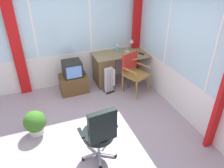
{
  "coord_description": "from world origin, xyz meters",
  "views": [
    {
      "loc": [
        -0.69,
        -3.0,
        2.83
      ],
      "look_at": [
        0.67,
        0.58,
        0.57
      ],
      "focal_mm": 34.49,
      "sensor_mm": 36.0,
      "label": 1
    }
  ],
  "objects_px": {
    "tv_on_stand": "(73,79)",
    "tv_remote": "(141,54)",
    "wooden_armchair": "(132,68)",
    "spray_bottle": "(117,48)",
    "potted_plant": "(35,123)",
    "desk": "(106,69)",
    "space_heater": "(110,80)",
    "office_chair": "(100,132)",
    "desk_lamp": "(131,44)"
  },
  "relations": [
    {
      "from": "tv_on_stand",
      "to": "potted_plant",
      "type": "height_order",
      "value": "tv_on_stand"
    },
    {
      "from": "desk",
      "to": "spray_bottle",
      "type": "xyz_separation_m",
      "value": [
        0.36,
        0.11,
        0.47
      ]
    },
    {
      "from": "desk_lamp",
      "to": "spray_bottle",
      "type": "xyz_separation_m",
      "value": [
        -0.31,
        0.13,
        -0.1
      ]
    },
    {
      "from": "wooden_armchair",
      "to": "space_heater",
      "type": "xyz_separation_m",
      "value": [
        -0.52,
        0.12,
        -0.29
      ]
    },
    {
      "from": "office_chair",
      "to": "spray_bottle",
      "type": "bearing_deg",
      "value": 62.37
    },
    {
      "from": "spray_bottle",
      "to": "office_chair",
      "type": "distance_m",
      "value": 2.7
    },
    {
      "from": "tv_on_stand",
      "to": "wooden_armchair",
      "type": "bearing_deg",
      "value": -17.88
    },
    {
      "from": "tv_remote",
      "to": "tv_on_stand",
      "type": "xyz_separation_m",
      "value": [
        -1.7,
        0.13,
        -0.44
      ]
    },
    {
      "from": "space_heater",
      "to": "office_chair",
      "type": "bearing_deg",
      "value": -114.56
    },
    {
      "from": "wooden_armchair",
      "to": "potted_plant",
      "type": "relative_size",
      "value": 2.02
    },
    {
      "from": "spray_bottle",
      "to": "space_heater",
      "type": "relative_size",
      "value": 0.34
    },
    {
      "from": "tv_remote",
      "to": "space_heater",
      "type": "distance_m",
      "value": 1.02
    },
    {
      "from": "office_chair",
      "to": "wooden_armchair",
      "type": "bearing_deg",
      "value": 51.73
    },
    {
      "from": "office_chair",
      "to": "desk",
      "type": "bearing_deg",
      "value": 68.66
    },
    {
      "from": "tv_on_stand",
      "to": "tv_remote",
      "type": "bearing_deg",
      "value": -4.37
    },
    {
      "from": "potted_plant",
      "to": "desk",
      "type": "bearing_deg",
      "value": 35.47
    },
    {
      "from": "tv_remote",
      "to": "tv_on_stand",
      "type": "bearing_deg",
      "value": 149.36
    },
    {
      "from": "desk",
      "to": "wooden_armchair",
      "type": "distance_m",
      "value": 0.74
    },
    {
      "from": "desk_lamp",
      "to": "space_heater",
      "type": "xyz_separation_m",
      "value": [
        -0.71,
        -0.39,
        -0.66
      ]
    },
    {
      "from": "tv_on_stand",
      "to": "office_chair",
      "type": "bearing_deg",
      "value": -90.94
    },
    {
      "from": "desk",
      "to": "desk_lamp",
      "type": "distance_m",
      "value": 0.88
    },
    {
      "from": "spray_bottle",
      "to": "space_heater",
      "type": "distance_m",
      "value": 0.86
    },
    {
      "from": "tv_remote",
      "to": "wooden_armchair",
      "type": "xyz_separation_m",
      "value": [
        -0.37,
        -0.3,
        -0.18
      ]
    },
    {
      "from": "office_chair",
      "to": "tv_on_stand",
      "type": "xyz_separation_m",
      "value": [
        0.04,
        2.16,
        -0.21
      ]
    },
    {
      "from": "tv_remote",
      "to": "desk_lamp",
      "type": "bearing_deg",
      "value": 104.46
    },
    {
      "from": "desk_lamp",
      "to": "desk",
      "type": "bearing_deg",
      "value": 178.02
    },
    {
      "from": "desk_lamp",
      "to": "tv_on_stand",
      "type": "bearing_deg",
      "value": -176.9
    },
    {
      "from": "desk_lamp",
      "to": "wooden_armchair",
      "type": "height_order",
      "value": "desk_lamp"
    },
    {
      "from": "tv_remote",
      "to": "wooden_armchair",
      "type": "bearing_deg",
      "value": -167.69
    },
    {
      "from": "wooden_armchair",
      "to": "potted_plant",
      "type": "distance_m",
      "value": 2.44
    },
    {
      "from": "space_heater",
      "to": "desk_lamp",
      "type": "bearing_deg",
      "value": 28.89
    },
    {
      "from": "desk_lamp",
      "to": "spray_bottle",
      "type": "distance_m",
      "value": 0.36
    },
    {
      "from": "tv_remote",
      "to": "space_heater",
      "type": "bearing_deg",
      "value": 165.11
    },
    {
      "from": "desk_lamp",
      "to": "office_chair",
      "type": "bearing_deg",
      "value": -124.77
    },
    {
      "from": "spray_bottle",
      "to": "potted_plant",
      "type": "height_order",
      "value": "spray_bottle"
    },
    {
      "from": "wooden_armchair",
      "to": "spray_bottle",
      "type": "bearing_deg",
      "value": 100.82
    },
    {
      "from": "tv_remote",
      "to": "space_heater",
      "type": "relative_size",
      "value": 0.23
    },
    {
      "from": "tv_on_stand",
      "to": "potted_plant",
      "type": "distance_m",
      "value": 1.53
    },
    {
      "from": "tv_on_stand",
      "to": "potted_plant",
      "type": "xyz_separation_m",
      "value": [
        -0.97,
        -1.19,
        -0.1
      ]
    },
    {
      "from": "tv_remote",
      "to": "wooden_armchair",
      "type": "height_order",
      "value": "wooden_armchair"
    },
    {
      "from": "desk",
      "to": "office_chair",
      "type": "distance_m",
      "value": 2.44
    },
    {
      "from": "wooden_armchair",
      "to": "desk",
      "type": "bearing_deg",
      "value": 131.93
    },
    {
      "from": "tv_remote",
      "to": "tv_on_stand",
      "type": "relative_size",
      "value": 0.19
    },
    {
      "from": "desk",
      "to": "spray_bottle",
      "type": "bearing_deg",
      "value": 16.9
    },
    {
      "from": "office_chair",
      "to": "tv_remote",
      "type": "bearing_deg",
      "value": 49.39
    },
    {
      "from": "office_chair",
      "to": "tv_on_stand",
      "type": "distance_m",
      "value": 2.17
    },
    {
      "from": "tv_remote",
      "to": "spray_bottle",
      "type": "bearing_deg",
      "value": 119.03
    },
    {
      "from": "tv_on_stand",
      "to": "space_heater",
      "type": "distance_m",
      "value": 0.87
    },
    {
      "from": "wooden_armchair",
      "to": "office_chair",
      "type": "height_order",
      "value": "office_chair"
    },
    {
      "from": "desk",
      "to": "tv_remote",
      "type": "bearing_deg",
      "value": -15.42
    }
  ]
}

